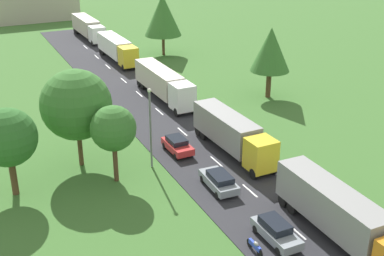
% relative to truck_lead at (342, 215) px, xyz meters
% --- Properties ---
extents(road, '(10.00, 140.00, 0.06)m').
position_rel_truck_lead_xyz_m(road, '(-2.16, 8.00, -2.15)').
color(road, '#2B2B30').
rests_on(road, ground).
extents(lane_marking_centre, '(0.16, 120.63, 0.01)m').
position_rel_truck_lead_xyz_m(lane_marking_centre, '(-2.16, 5.10, -2.12)').
color(lane_marking_centre, white).
rests_on(lane_marking_centre, road).
extents(truck_lead, '(2.61, 13.65, 3.74)m').
position_rel_truck_lead_xyz_m(truck_lead, '(0.00, 0.00, 0.00)').
color(truck_lead, orange).
rests_on(truck_lead, road).
extents(truck_second, '(2.79, 12.10, 3.68)m').
position_rel_truck_lead_xyz_m(truck_second, '(0.16, 16.20, -0.02)').
color(truck_second, yellow).
rests_on(truck_second, road).
extents(truck_third, '(2.68, 13.60, 3.61)m').
position_rel_truck_lead_xyz_m(truck_third, '(0.08, 33.45, -0.02)').
color(truck_third, white).
rests_on(truck_third, road).
extents(truck_fourth, '(2.76, 12.53, 3.50)m').
position_rel_truck_lead_xyz_m(truck_fourth, '(0.23, 52.66, -0.10)').
color(truck_fourth, yellow).
rests_on(truck_fourth, road).
extents(truck_fifth, '(2.82, 13.13, 3.60)m').
position_rel_truck_lead_xyz_m(truck_fifth, '(0.09, 69.31, -0.06)').
color(truck_fifth, white).
rests_on(truck_fifth, road).
extents(car_second, '(1.79, 4.41, 1.59)m').
position_rel_truck_lead_xyz_m(car_second, '(-4.24, 1.99, -1.30)').
color(car_second, '#8C939E').
rests_on(car_second, road).
extents(car_third, '(2.07, 4.53, 1.50)m').
position_rel_truck_lead_xyz_m(car_third, '(-4.40, 10.42, -1.33)').
color(car_third, '#8C939E').
rests_on(car_third, road).
extents(car_fourth, '(1.92, 4.04, 1.49)m').
position_rel_truck_lead_xyz_m(car_fourth, '(-4.69, 18.57, -1.34)').
color(car_fourth, red).
rests_on(car_fourth, road).
extents(motorcycle_courier, '(0.28, 1.94, 0.91)m').
position_rel_truck_lead_xyz_m(motorcycle_courier, '(-6.34, 1.49, -1.64)').
color(motorcycle_courier, black).
rests_on(motorcycle_courier, road).
extents(lamppost_second, '(0.36, 0.36, 7.80)m').
position_rel_truck_lead_xyz_m(lamppost_second, '(-8.12, 16.80, 2.19)').
color(lamppost_second, slate).
rests_on(lamppost_second, ground).
extents(tree_oak, '(5.96, 5.96, 9.83)m').
position_rel_truck_lead_xyz_m(tree_oak, '(8.23, 52.99, 4.35)').
color(tree_oak, '#513823').
rests_on(tree_oak, ground).
extents(tree_birch, '(4.01, 4.01, 7.10)m').
position_rel_truck_lead_xyz_m(tree_birch, '(-11.93, 15.75, 2.88)').
color(tree_birch, '#513823').
rests_on(tree_birch, ground).
extents(tree_maple, '(6.52, 6.52, 9.35)m').
position_rel_truck_lead_xyz_m(tree_maple, '(-13.96, 20.16, 3.89)').
color(tree_maple, '#513823').
rests_on(tree_maple, ground).
extents(tree_pine, '(4.90, 4.90, 7.74)m').
position_rel_truck_lead_xyz_m(tree_pine, '(-20.41, 17.27, 3.08)').
color(tree_pine, '#513823').
rests_on(tree_pine, ground).
extents(tree_ash, '(4.97, 4.97, 9.00)m').
position_rel_truck_lead_xyz_m(tree_ash, '(12.45, 28.39, 4.03)').
color(tree_ash, '#513823').
rests_on(tree_ash, ground).
extents(distant_building, '(17.26, 10.97, 6.30)m').
position_rel_truck_lead_xyz_m(distant_building, '(-5.47, 92.39, 0.97)').
color(distant_building, '#B2A899').
rests_on(distant_building, ground).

